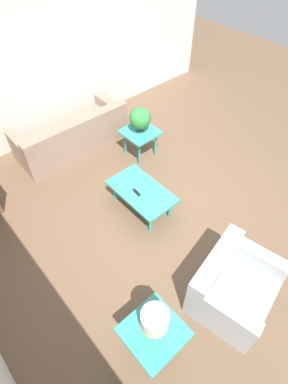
{
  "coord_description": "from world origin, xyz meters",
  "views": [
    {
      "loc": [
        -1.99,
        2.41,
        3.68
      ],
      "look_at": [
        0.16,
        0.51,
        0.55
      ],
      "focal_mm": 28.0,
      "sensor_mm": 36.0,
      "label": 1
    }
  ],
  "objects_px": {
    "sofa": "(73,135)",
    "side_table_plant": "(140,134)",
    "armchair": "(232,286)",
    "coffee_table": "(142,192)",
    "potted_plant": "(140,119)",
    "side_table_lamp": "(154,334)",
    "table_lamp": "(155,321)"
  },
  "relations": [
    {
      "from": "side_table_lamp",
      "to": "table_lamp",
      "type": "distance_m",
      "value": 0.35
    },
    {
      "from": "side_table_lamp",
      "to": "coffee_table",
      "type": "bearing_deg",
      "value": -37.74
    },
    {
      "from": "table_lamp",
      "to": "sofa",
      "type": "bearing_deg",
      "value": -19.63
    },
    {
      "from": "sofa",
      "to": "side_table_plant",
      "type": "distance_m",
      "value": 1.29
    },
    {
      "from": "side_table_plant",
      "to": "side_table_lamp",
      "type": "xyz_separation_m",
      "value": [
        -2.62,
        2.1,
        0.0
      ]
    },
    {
      "from": "armchair",
      "to": "sofa",
      "type": "bearing_deg",
      "value": 75.98
    },
    {
      "from": "side_table_lamp",
      "to": "table_lamp",
      "type": "xyz_separation_m",
      "value": [
        0.0,
        -0.0,
        0.35
      ]
    },
    {
      "from": "armchair",
      "to": "side_table_plant",
      "type": "xyz_separation_m",
      "value": [
        2.82,
        -1.0,
        0.16
      ]
    },
    {
      "from": "side_table_plant",
      "to": "table_lamp",
      "type": "xyz_separation_m",
      "value": [
        -2.62,
        2.1,
        0.35
      ]
    },
    {
      "from": "armchair",
      "to": "coffee_table",
      "type": "relative_size",
      "value": 1.09
    },
    {
      "from": "coffee_table",
      "to": "side_table_lamp",
      "type": "relative_size",
      "value": 1.78
    },
    {
      "from": "side_table_lamp",
      "to": "sofa",
      "type": "bearing_deg",
      "value": -19.63
    },
    {
      "from": "armchair",
      "to": "coffee_table",
      "type": "xyz_separation_m",
      "value": [
        1.82,
        -0.15,
        0.06
      ]
    },
    {
      "from": "armchair",
      "to": "potted_plant",
      "type": "relative_size",
      "value": 2.48
    },
    {
      "from": "sofa",
      "to": "potted_plant",
      "type": "relative_size",
      "value": 4.54
    },
    {
      "from": "side_table_lamp",
      "to": "potted_plant",
      "type": "xyz_separation_m",
      "value": [
        2.62,
        -2.1,
        0.33
      ]
    },
    {
      "from": "coffee_table",
      "to": "potted_plant",
      "type": "bearing_deg",
      "value": -40.32
    },
    {
      "from": "sofa",
      "to": "coffee_table",
      "type": "height_order",
      "value": "sofa"
    },
    {
      "from": "coffee_table",
      "to": "potted_plant",
      "type": "relative_size",
      "value": 2.28
    },
    {
      "from": "sofa",
      "to": "table_lamp",
      "type": "distance_m",
      "value": 3.86
    },
    {
      "from": "potted_plant",
      "to": "table_lamp",
      "type": "xyz_separation_m",
      "value": [
        -2.62,
        2.1,
        0.02
      ]
    },
    {
      "from": "armchair",
      "to": "potted_plant",
      "type": "bearing_deg",
      "value": 59.2
    },
    {
      "from": "coffee_table",
      "to": "potted_plant",
      "type": "height_order",
      "value": "potted_plant"
    },
    {
      "from": "potted_plant",
      "to": "side_table_plant",
      "type": "bearing_deg",
      "value": -14.04
    },
    {
      "from": "sofa",
      "to": "coffee_table",
      "type": "relative_size",
      "value": 1.99
    },
    {
      "from": "armchair",
      "to": "table_lamp",
      "type": "distance_m",
      "value": 1.23
    },
    {
      "from": "sofa",
      "to": "table_lamp",
      "type": "xyz_separation_m",
      "value": [
        -3.6,
        1.29,
        0.51
      ]
    },
    {
      "from": "sofa",
      "to": "side_table_lamp",
      "type": "bearing_deg",
      "value": 71.29
    },
    {
      "from": "armchair",
      "to": "potted_plant",
      "type": "height_order",
      "value": "potted_plant"
    },
    {
      "from": "coffee_table",
      "to": "side_table_plant",
      "type": "xyz_separation_m",
      "value": [
        1.0,
        -0.85,
        0.09
      ]
    },
    {
      "from": "side_table_plant",
      "to": "coffee_table",
      "type": "bearing_deg",
      "value": 139.68
    },
    {
      "from": "coffee_table",
      "to": "table_lamp",
      "type": "bearing_deg",
      "value": 142.26
    }
  ]
}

